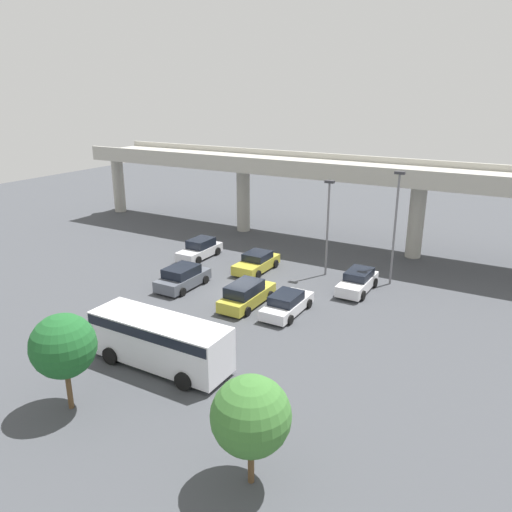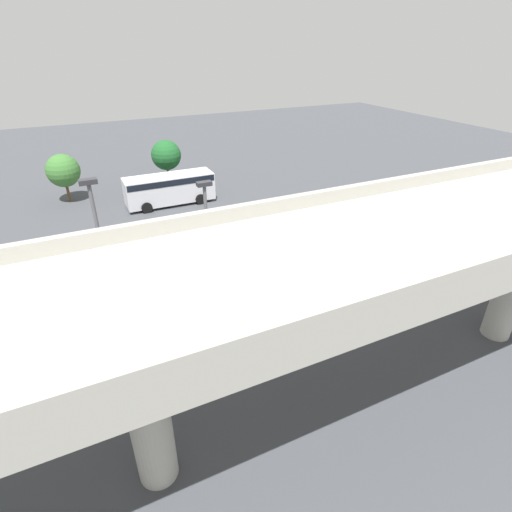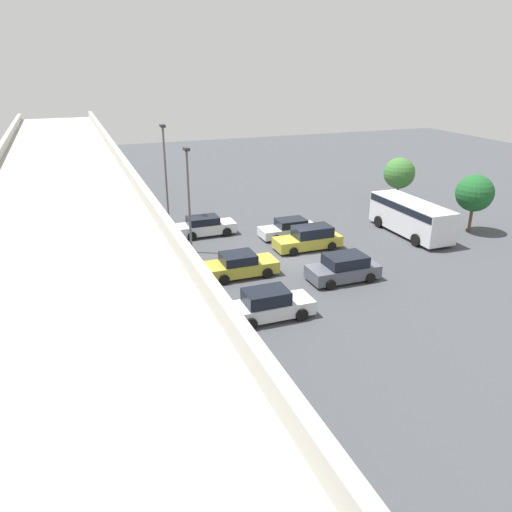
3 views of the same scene
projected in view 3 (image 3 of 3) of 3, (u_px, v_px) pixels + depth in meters
ground_plane at (295, 258)px, 34.42m from camera, size 110.31×110.31×0.00m
highway_overpass at (61, 182)px, 27.29m from camera, size 52.80×6.81×7.94m
parked_car_0 at (269, 305)px, 26.24m from camera, size 2.00×4.59×1.64m
parked_car_1 at (344, 268)px, 30.85m from camera, size 2.22×4.42×1.62m
parked_car_2 at (240, 265)px, 31.49m from camera, size 2.17×4.59×1.49m
parked_car_3 at (309, 238)px, 35.94m from camera, size 2.04×4.88×1.67m
parked_car_4 at (289, 229)px, 38.43m from camera, size 2.02×4.53×1.41m
parked_car_5 at (206, 226)px, 38.79m from camera, size 1.99×4.47×1.51m
shuttle_bus at (411, 215)px, 38.64m from camera, size 7.75×2.70×2.63m
lamp_post_near_aisle at (189, 192)px, 33.96m from camera, size 0.70×0.35×7.40m
lamp_post_mid_lot at (166, 171)px, 37.87m from camera, size 0.70×0.35×8.37m
tree_front_left at (475, 193)px, 38.70m from camera, size 2.88×2.88×4.59m
tree_front_centre at (399, 173)px, 46.89m from camera, size 2.90×2.90×4.30m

